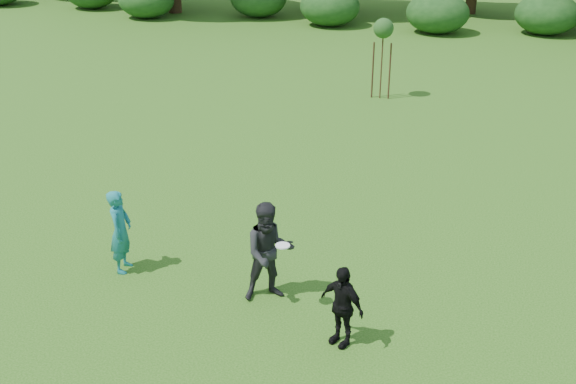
{
  "coord_description": "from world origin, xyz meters",
  "views": [
    {
      "loc": [
        3.75,
        -10.96,
        7.75
      ],
      "look_at": [
        0.0,
        3.0,
        1.1
      ],
      "focal_mm": 45.0,
      "sensor_mm": 36.0,
      "label": 1
    }
  ],
  "objects_px": {
    "player_teal": "(121,231)",
    "player_black": "(342,306)",
    "player_grey": "(269,252)",
    "sapling": "(383,31)"
  },
  "relations": [
    {
      "from": "player_grey",
      "to": "sapling",
      "type": "distance_m",
      "value": 13.58
    },
    {
      "from": "player_grey",
      "to": "sapling",
      "type": "relative_size",
      "value": 0.71
    },
    {
      "from": "player_teal",
      "to": "player_grey",
      "type": "bearing_deg",
      "value": -101.82
    },
    {
      "from": "player_teal",
      "to": "sapling",
      "type": "relative_size",
      "value": 0.63
    },
    {
      "from": "player_grey",
      "to": "player_black",
      "type": "xyz_separation_m",
      "value": [
        1.62,
        -1.08,
        -0.24
      ]
    },
    {
      "from": "player_teal",
      "to": "player_black",
      "type": "height_order",
      "value": "player_teal"
    },
    {
      "from": "player_grey",
      "to": "player_black",
      "type": "bearing_deg",
      "value": -60.79
    },
    {
      "from": "player_teal",
      "to": "player_black",
      "type": "bearing_deg",
      "value": -112.91
    },
    {
      "from": "player_teal",
      "to": "player_grey",
      "type": "xyz_separation_m",
      "value": [
        3.22,
        -0.22,
        0.11
      ]
    },
    {
      "from": "player_black",
      "to": "sapling",
      "type": "xyz_separation_m",
      "value": [
        -1.46,
        14.58,
        1.65
      ]
    }
  ]
}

